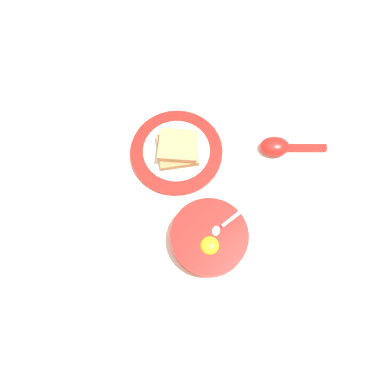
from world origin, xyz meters
TOP-DOWN VIEW (x-y plane):
  - ground_plane at (0.00, 0.00)m, footprint 3.00×3.00m
  - egg_bowl at (0.20, 0.05)m, footprint 0.16×0.16m
  - toast_plate at (0.01, -0.06)m, footprint 0.22×0.22m
  - toast_sandwich at (0.01, -0.06)m, footprint 0.11×0.11m
  - soup_spoon at (-0.05, 0.17)m, footprint 0.06×0.16m

SIDE VIEW (x-z plane):
  - ground_plane at x=0.00m, z-range 0.00..0.00m
  - toast_plate at x=0.01m, z-range 0.00..0.01m
  - soup_spoon at x=-0.05m, z-range 0.00..0.03m
  - egg_bowl at x=0.20m, z-range -0.01..0.06m
  - toast_sandwich at x=0.01m, z-range 0.01..0.05m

